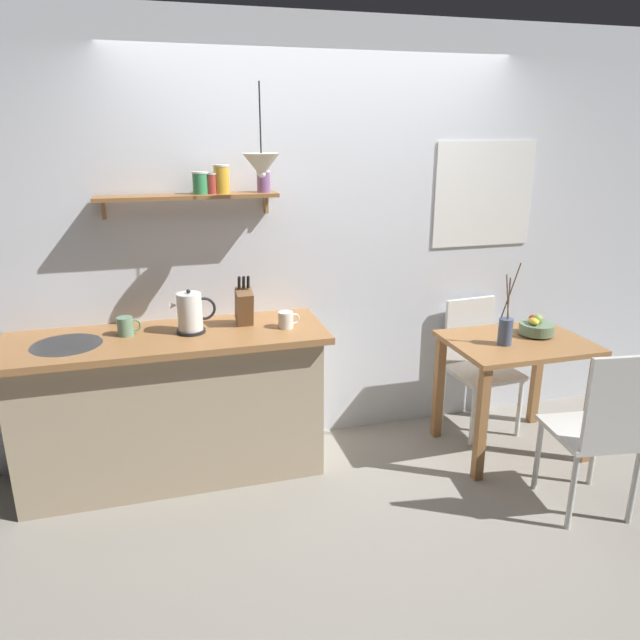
# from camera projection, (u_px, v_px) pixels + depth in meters

# --- Properties ---
(ground_plane) EXTENTS (14.00, 14.00, 0.00)m
(ground_plane) POSITION_uv_depth(u_px,v_px,m) (346.00, 476.00, 3.68)
(ground_plane) COLOR gray
(back_wall) EXTENTS (6.80, 0.11, 2.70)m
(back_wall) POSITION_uv_depth(u_px,v_px,m) (348.00, 240.00, 3.91)
(back_wall) COLOR silver
(back_wall) RESTS_ON ground_plane
(kitchen_counter) EXTENTS (1.83, 0.63, 0.92)m
(kitchen_counter) POSITION_uv_depth(u_px,v_px,m) (173.00, 405.00, 3.57)
(kitchen_counter) COLOR tan
(kitchen_counter) RESTS_ON ground_plane
(wall_shelf) EXTENTS (1.04, 0.20, 0.29)m
(wall_shelf) POSITION_uv_depth(u_px,v_px,m) (204.00, 190.00, 3.41)
(wall_shelf) COLOR brown
(dining_table) EXTENTS (0.87, 0.66, 0.77)m
(dining_table) POSITION_uv_depth(u_px,v_px,m) (515.00, 361.00, 3.82)
(dining_table) COLOR #9E6B3D
(dining_table) RESTS_ON ground_plane
(dining_chair_near) EXTENTS (0.47, 0.49, 0.99)m
(dining_chair_near) POSITION_uv_depth(u_px,v_px,m) (601.00, 427.00, 3.15)
(dining_chair_near) COLOR silver
(dining_chair_near) RESTS_ON ground_plane
(dining_chair_far) EXTENTS (0.47, 0.47, 0.92)m
(dining_chair_far) POSITION_uv_depth(u_px,v_px,m) (477.00, 358.00, 4.19)
(dining_chair_far) COLOR white
(dining_chair_far) RESTS_ON ground_plane
(fruit_bowl) EXTENTS (0.22, 0.22, 0.14)m
(fruit_bowl) POSITION_uv_depth(u_px,v_px,m) (536.00, 327.00, 3.85)
(fruit_bowl) COLOR slate
(fruit_bowl) RESTS_ON dining_table
(twig_vase) EXTENTS (0.10, 0.09, 0.52)m
(twig_vase) POSITION_uv_depth(u_px,v_px,m) (505.00, 330.00, 3.68)
(twig_vase) COLOR #475675
(twig_vase) RESTS_ON dining_table
(electric_kettle) EXTENTS (0.26, 0.17, 0.26)m
(electric_kettle) POSITION_uv_depth(u_px,v_px,m) (191.00, 313.00, 3.41)
(electric_kettle) COLOR black
(electric_kettle) RESTS_ON kitchen_counter
(knife_block) EXTENTS (0.10, 0.17, 0.31)m
(knife_block) POSITION_uv_depth(u_px,v_px,m) (244.00, 306.00, 3.54)
(knife_block) COLOR brown
(knife_block) RESTS_ON kitchen_counter
(coffee_mug_by_sink) EXTENTS (0.13, 0.09, 0.11)m
(coffee_mug_by_sink) POSITION_uv_depth(u_px,v_px,m) (126.00, 326.00, 3.39)
(coffee_mug_by_sink) COLOR slate
(coffee_mug_by_sink) RESTS_ON kitchen_counter
(coffee_mug_spare) EXTENTS (0.13, 0.09, 0.10)m
(coffee_mug_spare) POSITION_uv_depth(u_px,v_px,m) (286.00, 320.00, 3.52)
(coffee_mug_spare) COLOR white
(coffee_mug_spare) RESTS_ON kitchen_counter
(pendant_lamp) EXTENTS (0.20, 0.20, 0.49)m
(pendant_lamp) POSITION_uv_depth(u_px,v_px,m) (261.00, 165.00, 3.17)
(pendant_lamp) COLOR black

